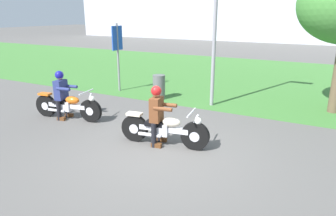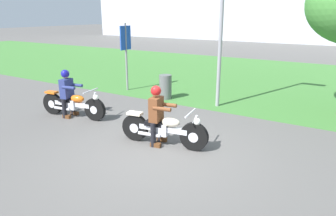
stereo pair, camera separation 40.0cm
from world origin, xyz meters
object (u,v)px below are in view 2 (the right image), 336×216
at_px(sign_banner, 126,46).
at_px(rider_follow, 67,90).
at_px(trash_can, 165,87).
at_px(motorcycle_follow, 73,104).
at_px(motorcycle_lead, 164,129).
at_px(rider_lead, 157,111).

bearing_deg(sign_banner, rider_follow, -80.37).
distance_m(trash_can, sign_banner, 2.40).
xyz_separation_m(trash_can, sign_banner, (-1.99, 0.32, 1.29)).
bearing_deg(trash_can, motorcycle_follow, -111.39).
xyz_separation_m(motorcycle_follow, sign_banner, (-0.76, 3.47, 1.33)).
height_order(motorcycle_lead, rider_follow, rider_follow).
bearing_deg(motorcycle_follow, sign_banner, 93.75).
bearing_deg(motorcycle_follow, rider_lead, -14.75).
xyz_separation_m(motorcycle_follow, rider_follow, (-0.17, -0.02, 0.42)).
bearing_deg(rider_lead, motorcycle_lead, -0.82).
bearing_deg(rider_follow, motorcycle_follow, -0.81).
height_order(motorcycle_follow, trash_can, motorcycle_follow).
xyz_separation_m(motorcycle_lead, motorcycle_follow, (-3.35, 0.32, 0.00)).
height_order(motorcycle_lead, rider_lead, rider_lead).
bearing_deg(sign_banner, motorcycle_lead, -42.71).
distance_m(motorcycle_lead, rider_follow, 3.55).
relative_size(motorcycle_follow, rider_follow, 1.55).
height_order(rider_follow, sign_banner, sign_banner).
height_order(motorcycle_lead, sign_banner, sign_banner).
relative_size(motorcycle_lead, rider_follow, 1.51).
relative_size(motorcycle_lead, sign_banner, 0.82).
height_order(motorcycle_follow, rider_follow, rider_follow).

